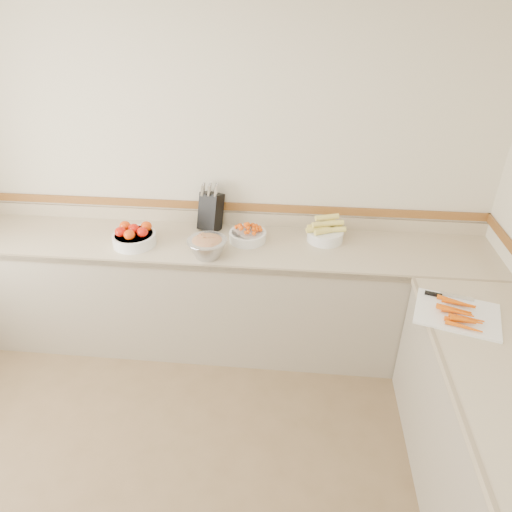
# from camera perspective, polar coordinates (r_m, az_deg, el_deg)

# --- Properties ---
(back_wall) EXTENTS (4.00, 0.00, 4.00)m
(back_wall) POSITION_cam_1_polar(r_m,az_deg,el_deg) (3.44, -4.79, 10.15)
(back_wall) COLOR beige
(back_wall) RESTS_ON ground_plane
(counter_back) EXTENTS (4.00, 0.65, 1.08)m
(counter_back) POSITION_cam_1_polar(r_m,az_deg,el_deg) (3.55, -5.11, -4.63)
(counter_back) COLOR #C4B18E
(counter_back) RESTS_ON ground_plane
(knife_block) EXTENTS (0.21, 0.23, 0.37)m
(knife_block) POSITION_cam_1_polar(r_m,az_deg,el_deg) (3.45, -5.68, 5.69)
(knife_block) COLOR black
(knife_block) RESTS_ON counter_back
(tomato_bowl) EXTENTS (0.31, 0.31, 0.15)m
(tomato_bowl) POSITION_cam_1_polar(r_m,az_deg,el_deg) (3.36, -15.00, 2.38)
(tomato_bowl) COLOR white
(tomato_bowl) RESTS_ON counter_back
(cherry_tomato_bowl) EXTENTS (0.27, 0.27, 0.15)m
(cherry_tomato_bowl) POSITION_cam_1_polar(r_m,az_deg,el_deg) (3.31, -1.04, 2.75)
(cherry_tomato_bowl) COLOR white
(cherry_tomato_bowl) RESTS_ON counter_back
(corn_bowl) EXTENTS (0.29, 0.26, 0.19)m
(corn_bowl) POSITION_cam_1_polar(r_m,az_deg,el_deg) (3.34, 8.67, 2.94)
(corn_bowl) COLOR white
(corn_bowl) RESTS_ON counter_back
(rhubarb_bowl) EXTENTS (0.28, 0.28, 0.16)m
(rhubarb_bowl) POSITION_cam_1_polar(r_m,az_deg,el_deg) (3.11, -6.10, 1.26)
(rhubarb_bowl) COLOR #B2B2BA
(rhubarb_bowl) RESTS_ON counter_back
(cutting_board) EXTENTS (0.53, 0.47, 0.06)m
(cutting_board) POSITION_cam_1_polar(r_m,az_deg,el_deg) (2.82, 23.90, -6.50)
(cutting_board) COLOR white
(cutting_board) RESTS_ON counter_right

